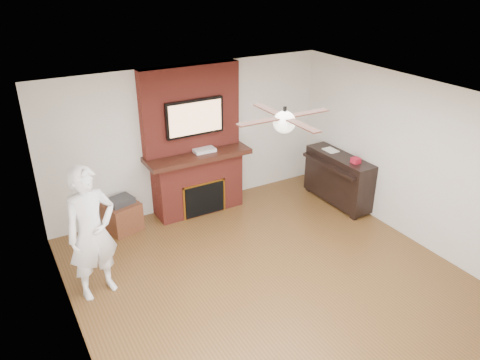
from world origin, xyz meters
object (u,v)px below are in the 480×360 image
person (92,233)px  piano (338,178)px  fireplace (195,156)px  side_table (122,215)px

person → piano: size_ratio=1.29×
person → piano: (4.38, 0.41, -0.42)m
person → piano: 4.42m
fireplace → side_table: bearing=-177.2°
fireplace → person: bearing=-145.2°
side_table → piano: piano is taller
person → piano: person is taller
fireplace → person: size_ratio=1.38×
person → side_table: (0.74, 1.39, -0.64)m
person → side_table: person is taller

